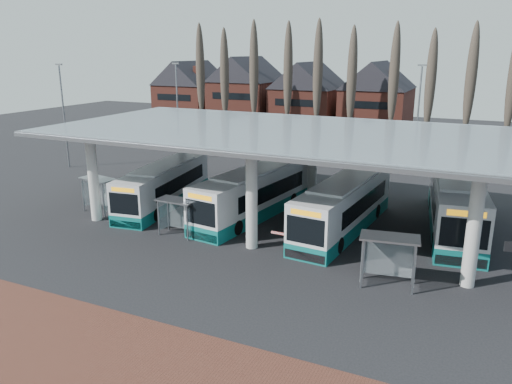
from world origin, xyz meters
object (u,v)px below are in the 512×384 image
at_px(bus_2, 344,206).
at_px(shelter_2, 389,249).
at_px(bus_3, 455,203).
at_px(shelter_0, 100,187).
at_px(shelter_1, 178,209).
at_px(bus_0, 165,186).
at_px(bus_1, 255,194).

distance_m(bus_2, shelter_2, 8.15).
bearing_deg(shelter_2, bus_3, 68.31).
height_order(shelter_0, shelter_2, shelter_2).
bearing_deg(shelter_1, bus_2, 32.24).
relative_size(bus_0, bus_1, 0.94).
distance_m(bus_0, bus_2, 13.86).
relative_size(shelter_0, shelter_2, 0.97).
distance_m(bus_3, shelter_1, 18.04).
bearing_deg(bus_0, shelter_1, -55.77).
bearing_deg(bus_3, shelter_1, -158.79).
relative_size(bus_2, shelter_1, 4.72).
height_order(bus_0, shelter_1, bus_0).
height_order(bus_1, bus_2, bus_1).
relative_size(bus_0, bus_2, 0.94).
xyz_separation_m(bus_3, shelter_2, (-2.36, -10.28, 0.20)).
bearing_deg(bus_1, shelter_1, -108.41).
bearing_deg(bus_0, bus_1, -3.60).
xyz_separation_m(bus_3, shelter_0, (-23.64, -7.03, 0.12)).
relative_size(bus_0, bus_3, 0.87).
relative_size(bus_3, shelter_1, 5.14).
bearing_deg(shelter_0, bus_0, 56.77).
bearing_deg(bus_0, shelter_0, -142.05).
relative_size(bus_0, shelter_0, 3.96).
distance_m(bus_0, bus_1, 7.32).
xyz_separation_m(bus_2, shelter_1, (-9.27, -5.41, 0.14)).
height_order(bus_1, bus_3, bus_3).
relative_size(bus_2, shelter_2, 4.06).
bearing_deg(bus_3, bus_1, -174.36).
distance_m(bus_3, shelter_0, 24.67).
bearing_deg(bus_1, bus_2, 5.53).
height_order(bus_0, bus_3, bus_3).
xyz_separation_m(bus_2, shelter_2, (4.18, -6.99, 0.33)).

